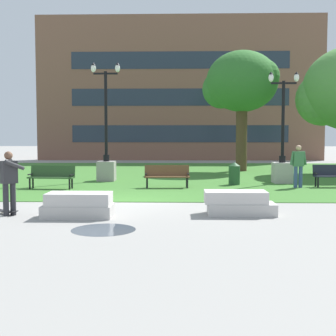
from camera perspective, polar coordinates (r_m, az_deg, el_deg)
name	(u,v)px	position (r m, az deg, el deg)	size (l,w,h in m)	color
ground_plane	(118,202)	(14.96, -6.08, -4.19)	(140.00, 140.00, 0.00)	gray
grass_lawn	(144,175)	(24.84, -3.00, -0.83)	(40.00, 20.00, 0.02)	#3D752D
concrete_block_center	(79,205)	(12.45, -10.85, -4.49)	(1.80, 0.90, 0.64)	#BCB7B2
concrete_block_left	(239,203)	(12.74, 8.59, -4.28)	(1.88, 0.90, 0.64)	#BCB7B2
person_skateboarder	(9,179)	(13.07, -18.82, -1.27)	(0.82, 0.60, 1.71)	#28282D
skateboard	(4,211)	(13.47, -19.39, -4.96)	(0.96, 0.74, 0.14)	black
puddle	(104,230)	(10.77, -7.87, -7.45)	(1.46, 1.46, 0.01)	#47515B
park_bench_near_left	(336,174)	(20.18, 19.79, -0.72)	(1.81, 0.56, 0.90)	#1E232D
park_bench_near_right	(167,175)	(18.75, -0.12, -0.82)	(1.83, 0.63, 0.90)	brown
park_bench_far_left	(52,175)	(19.00, -13.98, -0.88)	(1.83, 0.66, 0.90)	#284723
lamp_post_right	(282,160)	(21.13, 13.76, 0.90)	(1.32, 0.80, 4.85)	#ADA89E
lamp_post_center	(106,157)	(21.64, -7.53, 1.30)	(1.32, 0.80, 5.39)	gray
tree_far_right	(241,83)	(27.73, 8.91, 10.19)	(4.34, 4.13, 6.95)	#4C3823
trash_bin	(234,173)	(20.03, 8.09, -0.65)	(0.49, 0.49, 0.96)	#234C28
person_bystander_near_lawn	(298,164)	(19.41, 15.60, 0.51)	(0.71, 0.25, 1.71)	#384C7A
building_facade_distant	(180,88)	(39.34, 1.45, 9.67)	(23.77, 1.03, 11.92)	brown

